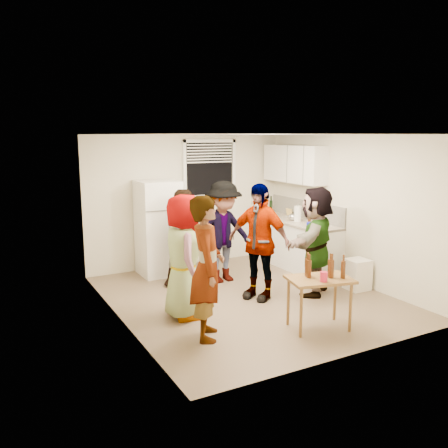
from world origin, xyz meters
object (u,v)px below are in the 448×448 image
beer_bottle_counter (309,226)px  guest_grey (184,316)px  guest_back_left (187,285)px  red_cup (324,282)px  guest_black (258,298)px  guest_stripe (207,337)px  trash_bin (357,274)px  blue_cup (309,228)px  wine_bottle (271,213)px  serving_table (318,328)px  kettle (293,221)px  guest_orange (314,293)px  refrigerator (158,228)px  guest_back_right (223,281)px  beer_bottle_table (331,278)px

beer_bottle_counter → guest_grey: 3.04m
guest_back_left → red_cup: bearing=-63.7°
red_cup → guest_grey: bearing=134.5°
red_cup → guest_black: size_ratio=0.07×
guest_stripe → trash_bin: bearing=-54.8°
blue_cup → beer_bottle_counter: bearing=49.6°
wine_bottle → serving_table: bearing=-114.3°
serving_table → guest_stripe: size_ratio=0.45×
wine_bottle → kettle: bearing=-96.4°
guest_grey → guest_black: guest_grey is taller
kettle → guest_stripe: (-2.86, -2.13, -0.90)m
guest_back_left → guest_orange: bearing=-28.6°
beer_bottle_counter → red_cup: beer_bottle_counter is taller
serving_table → guest_grey: serving_table is taller
blue_cup → refrigerator: bearing=145.3°
refrigerator → guest_back_right: refrigerator is taller
trash_bin → guest_orange: (-0.74, 0.18, -0.25)m
beer_bottle_counter → wine_bottle: bearing=84.1°
kettle → beer_bottle_table: kettle is taller
kettle → guest_back_left: (-2.23, -0.08, -0.90)m
guest_grey → guest_back_left: (0.61, 1.28, 0.00)m
refrigerator → guest_orange: size_ratio=0.99×
trash_bin → beer_bottle_table: 1.83m
beer_bottle_table → guest_stripe: 1.75m
trash_bin → guest_black: bearing=165.7°
refrigerator → guest_back_left: 1.21m
guest_grey → guest_stripe: 0.77m
guest_orange → kettle: bearing=-150.3°
beer_bottle_table → red_cup: 0.20m
guest_black → guest_back_left: bearing=-174.3°
beer_bottle_table → guest_stripe: size_ratio=0.12×
serving_table → beer_bottle_table: beer_bottle_table is taller
refrigerator → red_cup: bearing=-75.8°
trash_bin → guest_black: trash_bin is taller
guest_back_right → guest_stripe: bearing=-126.3°
kettle → guest_black: 2.13m
guest_grey → guest_back_right: 1.73m
guest_back_left → guest_orange: guest_back_left is taller
refrigerator → kettle: size_ratio=7.86×
refrigerator → guest_black: (0.88, -1.96, -0.85)m
serving_table → guest_orange: size_ratio=0.47×
refrigerator → trash_bin: size_ratio=3.39×
blue_cup → guest_stripe: bearing=-152.5°
beer_bottle_table → red_cup: bearing=-156.5°
trash_bin → guest_stripe: 3.05m
beer_bottle_table → guest_back_right: bearing=95.8°
trash_bin → wine_bottle: bearing=90.7°
refrigerator → serving_table: (0.94, -3.34, -0.85)m
beer_bottle_counter → guest_orange: size_ratio=0.12×
beer_bottle_counter → guest_orange: bearing=-122.5°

